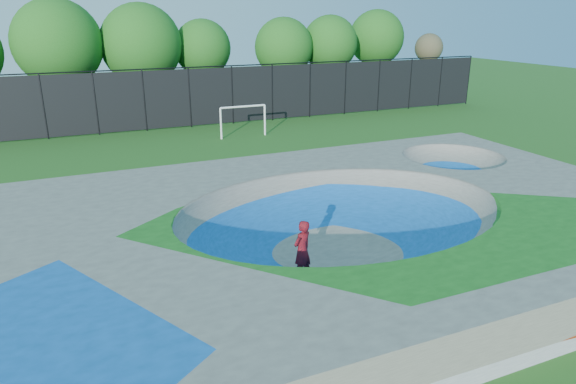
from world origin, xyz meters
name	(u,v)px	position (x,y,z in m)	size (l,w,h in m)	color
ground	(341,248)	(0.00, 0.00, 0.00)	(120.00, 120.00, 0.00)	#225517
skate_deck	(342,227)	(0.00, 0.00, 0.75)	(22.00, 14.00, 1.50)	gray
skater	(302,250)	(-2.07, -1.35, 0.91)	(0.66, 0.44, 1.82)	red
skateboard	(302,277)	(-2.07, -1.35, 0.03)	(0.78, 0.22, 0.05)	black
soccer_goal	(243,115)	(2.30, 16.70, 1.38)	(3.01, 0.12, 1.99)	white
fence	(190,96)	(0.00, 21.00, 2.10)	(48.09, 0.09, 4.04)	black
treeline	(111,47)	(-4.33, 25.35, 5.19)	(51.90, 6.94, 8.41)	#4C3126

